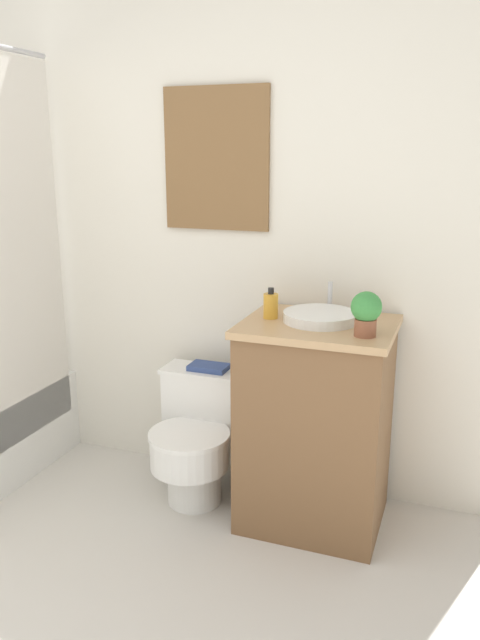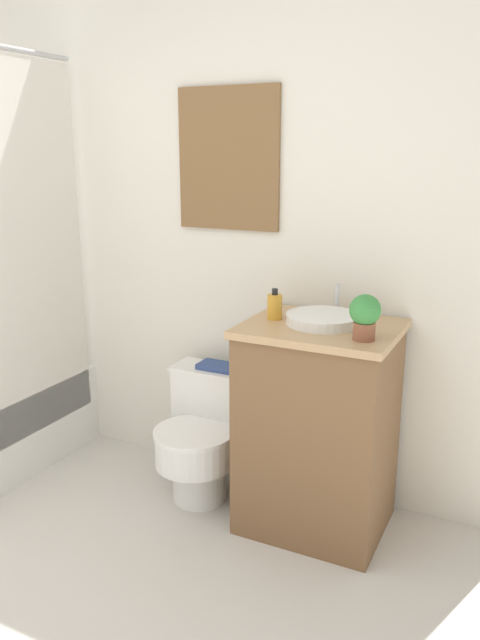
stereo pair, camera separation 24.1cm
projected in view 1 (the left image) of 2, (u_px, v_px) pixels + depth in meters
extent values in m
cube|color=silver|center=(162.00, 217.00, 2.95)|extent=(3.30, 0.05, 2.50)
cube|color=brown|center=(216.00, 159.00, 2.74)|extent=(0.49, 0.02, 0.62)
cube|color=beige|center=(216.00, 159.00, 2.74)|extent=(0.46, 0.01, 0.59)
cylinder|color=white|center=(194.00, 481.00, 2.83)|extent=(0.24, 0.24, 0.20)
cylinder|color=white|center=(190.00, 452.00, 2.75)|extent=(0.35, 0.35, 0.14)
cylinder|color=white|center=(189.00, 435.00, 2.73)|extent=(0.36, 0.36, 0.02)
cube|color=white|center=(209.00, 405.00, 2.92)|extent=(0.42, 0.17, 0.32)
cube|color=white|center=(209.00, 372.00, 2.88)|extent=(0.44, 0.18, 0.02)
cube|color=brown|center=(315.00, 428.00, 2.61)|extent=(0.58, 0.48, 0.85)
cube|color=tan|center=(319.00, 326.00, 2.50)|extent=(0.61, 0.51, 0.03)
cylinder|color=white|center=(320.00, 317.00, 2.51)|extent=(0.30, 0.30, 0.04)
cylinder|color=silver|center=(330.00, 297.00, 2.65)|extent=(0.02, 0.02, 0.13)
cylinder|color=gold|center=(271.00, 306.00, 2.55)|extent=(0.06, 0.06, 0.10)
cylinder|color=black|center=(271.00, 291.00, 2.54)|extent=(0.02, 0.02, 0.02)
cylinder|color=brown|center=(365.00, 328.00, 2.31)|extent=(0.08, 0.08, 0.07)
sphere|color=#3D8E42|center=(366.00, 307.00, 2.29)|extent=(0.11, 0.11, 0.11)
cube|color=#33477F|center=(209.00, 367.00, 2.87)|extent=(0.18, 0.11, 0.02)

